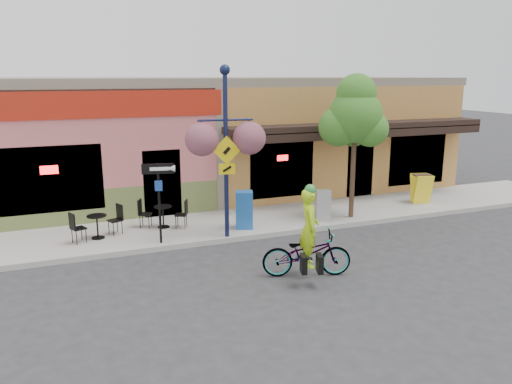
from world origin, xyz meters
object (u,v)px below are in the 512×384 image
at_px(building, 214,134).
at_px(bicycle, 307,254).
at_px(newspaper_box_blue, 244,210).
at_px(newspaper_box_grey, 323,205).
at_px(street_tree, 354,146).
at_px(cyclist_rider, 309,238).
at_px(lamp_post, 226,153).
at_px(one_way_sign, 159,204).

relative_size(building, bicycle, 8.76).
relative_size(newspaper_box_blue, newspaper_box_grey, 1.17).
height_order(building, newspaper_box_blue, building).
bearing_deg(street_tree, bicycle, -134.38).
height_order(building, newspaper_box_grey, building).
bearing_deg(building, newspaper_box_blue, -99.23).
distance_m(bicycle, cyclist_rider, 0.38).
bearing_deg(newspaper_box_blue, bicycle, -67.03).
xyz_separation_m(building, bicycle, (-0.80, -9.89, -1.70)).
xyz_separation_m(building, cyclist_rider, (-0.75, -9.89, -1.33)).
distance_m(newspaper_box_blue, street_tree, 4.00).
relative_size(cyclist_rider, newspaper_box_grey, 1.93).
xyz_separation_m(lamp_post, newspaper_box_grey, (3.32, 0.43, -1.89)).
distance_m(bicycle, one_way_sign, 4.29).
height_order(cyclist_rider, lamp_post, lamp_post).
bearing_deg(street_tree, newspaper_box_blue, 177.70).
height_order(one_way_sign, newspaper_box_grey, one_way_sign).
height_order(lamp_post, newspaper_box_grey, lamp_post).
relative_size(one_way_sign, street_tree, 0.48).
bearing_deg(newspaper_box_blue, building, 100.16).
bearing_deg(newspaper_box_blue, newspaper_box_grey, 16.39).
bearing_deg(cyclist_rider, bicycle, 107.52).
height_order(newspaper_box_blue, newspaper_box_grey, newspaper_box_blue).
distance_m(newspaper_box_blue, newspaper_box_grey, 2.60).
bearing_deg(newspaper_box_grey, bicycle, -99.58).
relative_size(building, street_tree, 3.99).
bearing_deg(newspaper_box_grey, building, 128.55).
bearing_deg(cyclist_rider, street_tree, -26.43).
distance_m(lamp_post, one_way_sign, 2.25).
distance_m(building, newspaper_box_blue, 6.55).
height_order(bicycle, one_way_sign, one_way_sign).
xyz_separation_m(one_way_sign, newspaper_box_blue, (2.58, 0.43, -0.54)).
bearing_deg(lamp_post, bicycle, -64.75).
bearing_deg(cyclist_rider, one_way_sign, 59.46).
height_order(cyclist_rider, newspaper_box_grey, cyclist_rider).
bearing_deg(newspaper_box_grey, newspaper_box_blue, -158.21).
bearing_deg(newspaper_box_grey, one_way_sign, -151.97).
xyz_separation_m(building, one_way_sign, (-3.60, -6.72, -1.00)).
height_order(newspaper_box_blue, street_tree, street_tree).
bearing_deg(one_way_sign, lamp_post, 6.99).
height_order(lamp_post, street_tree, lamp_post).
height_order(lamp_post, one_way_sign, lamp_post).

